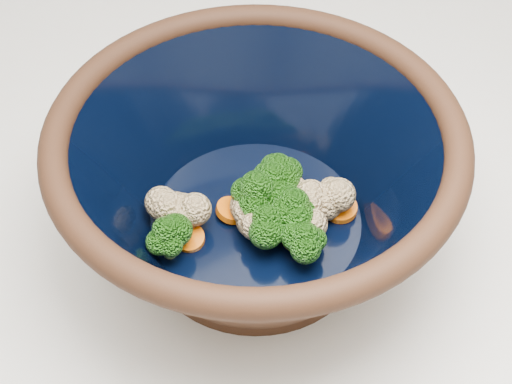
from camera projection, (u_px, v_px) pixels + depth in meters
name	position (u px, v px, depth m)	size (l,w,h in m)	color
mixing_bowl	(256.00, 181.00, 0.58)	(0.33, 0.33, 0.14)	black
vegetable_pile	(261.00, 205.00, 0.59)	(0.18, 0.12, 0.05)	#608442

